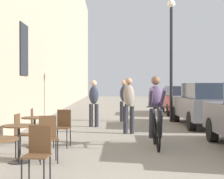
{
  "coord_description": "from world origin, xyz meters",
  "views": [
    {
      "loc": [
        -0.42,
        -3.08,
        1.5
      ],
      "look_at": [
        -0.2,
        15.67,
        1.25
      ],
      "focal_mm": 58.76,
      "sensor_mm": 36.0,
      "label": 1
    }
  ],
  "objects_px": {
    "pedestrian_near": "(129,102)",
    "street_lamp": "(171,45)",
    "cafe_chair_near_toward_street": "(38,151)",
    "cafe_table_far": "(35,126)",
    "cafe_chair_mid_toward_wall": "(48,135)",
    "cafe_chair_far_toward_wall": "(63,125)",
    "cafe_chair_mid_toward_street": "(22,132)",
    "parked_car_third": "(181,100)",
    "parked_car_second": "(206,104)",
    "cyclist_on_bicycle": "(156,113)",
    "pedestrian_mid": "(94,101)",
    "cafe_chair_far_toward_street": "(36,123)",
    "cafe_table_mid": "(19,136)",
    "pedestrian_far": "(124,98)"
  },
  "relations": [
    {
      "from": "cafe_table_mid",
      "to": "pedestrian_far",
      "type": "relative_size",
      "value": 0.43
    },
    {
      "from": "parked_car_second",
      "to": "cafe_table_mid",
      "type": "bearing_deg",
      "value": -130.73
    },
    {
      "from": "pedestrian_far",
      "to": "cafe_chair_far_toward_street",
      "type": "bearing_deg",
      "value": -114.41
    },
    {
      "from": "cyclist_on_bicycle",
      "to": "pedestrian_mid",
      "type": "distance_m",
      "value": 4.5
    },
    {
      "from": "cafe_chair_near_toward_street",
      "to": "cafe_chair_mid_toward_wall",
      "type": "height_order",
      "value": "same"
    },
    {
      "from": "cafe_table_far",
      "to": "cafe_chair_far_toward_wall",
      "type": "xyz_separation_m",
      "value": [
        0.67,
        0.08,
        -0.0
      ]
    },
    {
      "from": "cafe_chair_mid_toward_street",
      "to": "cafe_chair_far_toward_wall",
      "type": "xyz_separation_m",
      "value": [
        0.7,
        1.21,
        0.0
      ]
    },
    {
      "from": "cafe_chair_near_toward_street",
      "to": "pedestrian_mid",
      "type": "bearing_deg",
      "value": 86.02
    },
    {
      "from": "cafe_table_far",
      "to": "cyclist_on_bicycle",
      "type": "height_order",
      "value": "cyclist_on_bicycle"
    },
    {
      "from": "cafe_chair_mid_toward_wall",
      "to": "parked_car_second",
      "type": "xyz_separation_m",
      "value": [
        4.71,
        6.03,
        0.29
      ]
    },
    {
      "from": "cafe_chair_far_toward_street",
      "to": "pedestrian_mid",
      "type": "relative_size",
      "value": 0.54
    },
    {
      "from": "cafe_table_mid",
      "to": "cafe_chair_mid_toward_wall",
      "type": "relative_size",
      "value": 0.81
    },
    {
      "from": "cafe_table_mid",
      "to": "cafe_chair_mid_toward_wall",
      "type": "height_order",
      "value": "cafe_chair_mid_toward_wall"
    },
    {
      "from": "cafe_chair_mid_toward_street",
      "to": "cafe_table_far",
      "type": "relative_size",
      "value": 1.24
    },
    {
      "from": "cyclist_on_bicycle",
      "to": "cafe_chair_mid_toward_street",
      "type": "bearing_deg",
      "value": -157.94
    },
    {
      "from": "cafe_chair_far_toward_street",
      "to": "parked_car_third",
      "type": "height_order",
      "value": "parked_car_third"
    },
    {
      "from": "cafe_chair_mid_toward_street",
      "to": "street_lamp",
      "type": "distance_m",
      "value": 8.66
    },
    {
      "from": "cyclist_on_bicycle",
      "to": "pedestrian_near",
      "type": "xyz_separation_m",
      "value": [
        -0.52,
        2.35,
        0.16
      ]
    },
    {
      "from": "pedestrian_far",
      "to": "parked_car_second",
      "type": "bearing_deg",
      "value": -30.16
    },
    {
      "from": "cafe_chair_near_toward_street",
      "to": "cafe_table_far",
      "type": "relative_size",
      "value": 1.24
    },
    {
      "from": "parked_car_third",
      "to": "parked_car_second",
      "type": "bearing_deg",
      "value": -91.67
    },
    {
      "from": "parked_car_third",
      "to": "pedestrian_mid",
      "type": "bearing_deg",
      "value": -127.01
    },
    {
      "from": "cafe_chair_mid_toward_wall",
      "to": "cafe_chair_far_toward_street",
      "type": "height_order",
      "value": "same"
    },
    {
      "from": "pedestrian_mid",
      "to": "cafe_table_far",
      "type": "bearing_deg",
      "value": -106.5
    },
    {
      "from": "cafe_chair_mid_toward_wall",
      "to": "pedestrian_near",
      "type": "bearing_deg",
      "value": 66.07
    },
    {
      "from": "cafe_chair_mid_toward_street",
      "to": "parked_car_second",
      "type": "xyz_separation_m",
      "value": [
        5.33,
        5.51,
        0.29
      ]
    },
    {
      "from": "parked_car_second",
      "to": "street_lamp",
      "type": "bearing_deg",
      "value": 123.34
    },
    {
      "from": "cafe_chair_mid_toward_wall",
      "to": "cafe_chair_far_toward_street",
      "type": "relative_size",
      "value": 1.0
    },
    {
      "from": "pedestrian_far",
      "to": "parked_car_second",
      "type": "relative_size",
      "value": 0.38
    },
    {
      "from": "parked_car_second",
      "to": "parked_car_third",
      "type": "relative_size",
      "value": 1.08
    },
    {
      "from": "cafe_chair_far_toward_street",
      "to": "parked_car_second",
      "type": "relative_size",
      "value": 0.2
    },
    {
      "from": "cafe_chair_near_toward_street",
      "to": "parked_car_second",
      "type": "xyz_separation_m",
      "value": [
        4.58,
        7.76,
        0.29
      ]
    },
    {
      "from": "cafe_chair_near_toward_street",
      "to": "street_lamp",
      "type": "xyz_separation_m",
      "value": [
        3.57,
        9.29,
        2.59
      ]
    },
    {
      "from": "cyclist_on_bicycle",
      "to": "pedestrian_mid",
      "type": "relative_size",
      "value": 1.06
    },
    {
      "from": "street_lamp",
      "to": "parked_car_third",
      "type": "relative_size",
      "value": 1.2
    },
    {
      "from": "cafe_table_far",
      "to": "street_lamp",
      "type": "height_order",
      "value": "street_lamp"
    },
    {
      "from": "cafe_table_mid",
      "to": "parked_car_second",
      "type": "distance_m",
      "value": 8.06
    },
    {
      "from": "cafe_chair_far_toward_street",
      "to": "cyclist_on_bicycle",
      "type": "xyz_separation_m",
      "value": [
        2.99,
        -0.51,
        0.29
      ]
    },
    {
      "from": "cafe_table_far",
      "to": "pedestrian_mid",
      "type": "xyz_separation_m",
      "value": [
        1.25,
        4.23,
        0.41
      ]
    },
    {
      "from": "pedestrian_near",
      "to": "street_lamp",
      "type": "bearing_deg",
      "value": 61.43
    },
    {
      "from": "cyclist_on_bicycle",
      "to": "pedestrian_near",
      "type": "distance_m",
      "value": 2.41
    },
    {
      "from": "cafe_table_far",
      "to": "cafe_chair_mid_toward_wall",
      "type": "bearing_deg",
      "value": -70.43
    },
    {
      "from": "cafe_chair_mid_toward_wall",
      "to": "cafe_table_mid",
      "type": "bearing_deg",
      "value": -172.31
    },
    {
      "from": "cafe_chair_near_toward_street",
      "to": "cafe_table_far",
      "type": "distance_m",
      "value": 3.46
    },
    {
      "from": "pedestrian_far",
      "to": "cafe_chair_mid_toward_street",
      "type": "bearing_deg",
      "value": -108.78
    },
    {
      "from": "cafe_table_far",
      "to": "pedestrian_near",
      "type": "bearing_deg",
      "value": 45.15
    },
    {
      "from": "cafe_chair_mid_toward_street",
      "to": "cafe_table_far",
      "type": "height_order",
      "value": "cafe_chair_mid_toward_street"
    },
    {
      "from": "cafe_chair_far_toward_wall",
      "to": "street_lamp",
      "type": "relative_size",
      "value": 0.18
    },
    {
      "from": "cafe_table_mid",
      "to": "pedestrian_far",
      "type": "distance_m",
      "value": 8.15
    },
    {
      "from": "cafe_chair_mid_toward_street",
      "to": "cafe_chair_far_toward_wall",
      "type": "bearing_deg",
      "value": 60.0
    }
  ]
}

